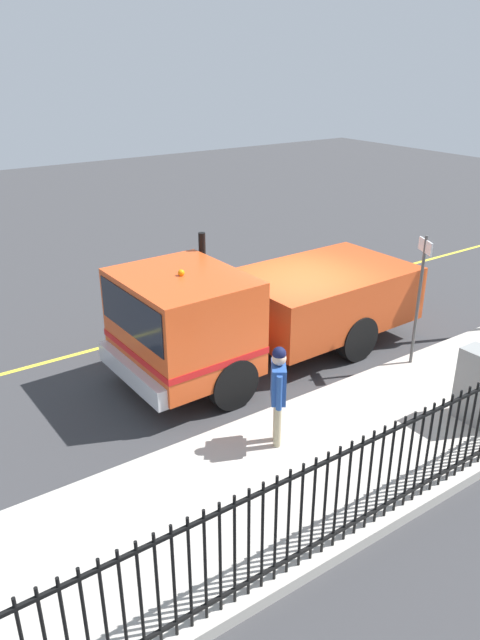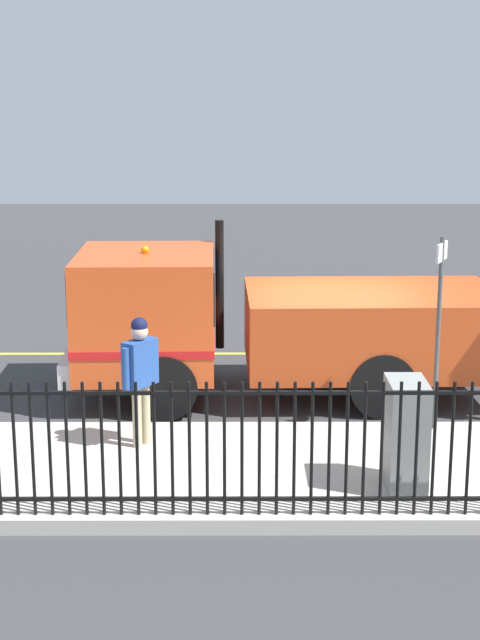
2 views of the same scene
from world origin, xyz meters
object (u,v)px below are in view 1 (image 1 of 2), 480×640
(work_truck, at_px, (252,308))
(street_sign, at_px, (420,287))
(traffic_cone, at_px, (157,330))
(worker_standing, at_px, (278,386))

(work_truck, relative_size, street_sign, 2.54)
(work_truck, bearing_deg, street_sign, -130.75)
(traffic_cone, height_order, street_sign, street_sign)
(work_truck, distance_m, street_sign, 3.23)
(work_truck, bearing_deg, worker_standing, 150.70)
(traffic_cone, xyz_separation_m, street_sign, (4.03, 3.56, 1.49))
(worker_standing, xyz_separation_m, traffic_cone, (-4.66, 0.30, -0.91))
(worker_standing, distance_m, street_sign, 3.96)
(work_truck, distance_m, worker_standing, 2.99)
(work_truck, height_order, street_sign, street_sign)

